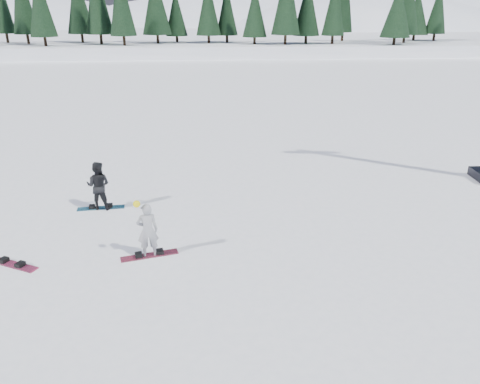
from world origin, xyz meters
TOP-DOWN VIEW (x-y plane):
  - ground at (0.00, 0.00)m, footprint 420.00×420.00m
  - alpine_backdrop at (-11.72, 189.16)m, footprint 412.50×227.00m
  - snowboarder_woman at (1.46, -1.01)m, footprint 0.60×0.45m
  - snowboarder_man at (-0.43, 2.30)m, footprint 0.85×0.71m
  - snowboard_woman at (1.46, -1.01)m, footprint 1.52×0.64m
  - snowboard_man at (-0.43, 2.30)m, footprint 1.52×0.40m
  - snowboard_loose_b at (-1.99, -1.19)m, footprint 1.46×0.94m

SIDE VIEW (x-z plane):
  - alpine_backdrop at x=-11.72m, z-range -40.57..12.63m
  - ground at x=0.00m, z-range 0.00..0.00m
  - snowboard_woman at x=1.46m, z-range 0.00..0.03m
  - snowboard_man at x=-0.43m, z-range 0.00..0.03m
  - snowboard_loose_b at x=-1.99m, z-range 0.00..0.03m
  - snowboarder_woman at x=1.46m, z-range -0.05..1.59m
  - snowboarder_man at x=-0.43m, z-range 0.00..1.59m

